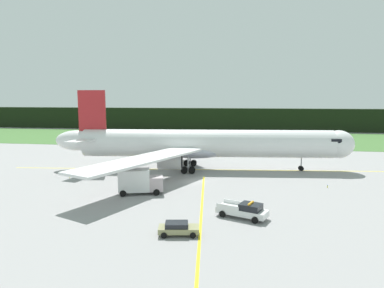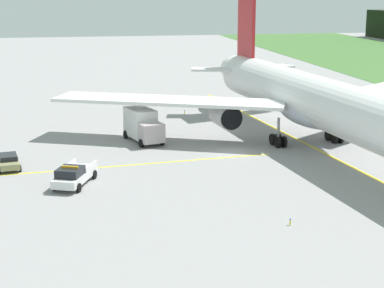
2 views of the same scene
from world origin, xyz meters
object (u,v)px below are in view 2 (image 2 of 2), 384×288
at_px(airliner, 319,103).
at_px(ops_pickup_truck, 74,175).
at_px(catering_truck, 143,125).
at_px(staff_car, 9,161).

bearing_deg(airliner, ops_pickup_truck, -72.64).
relative_size(airliner, ops_pickup_truck, 9.11).
xyz_separation_m(airliner, catering_truck, (-6.93, -17.46, -3.06)).
bearing_deg(ops_pickup_truck, airliner, 107.36).
relative_size(ops_pickup_truck, catering_truck, 0.93).
bearing_deg(staff_car, ops_pickup_truck, 42.21).
distance_m(airliner, staff_car, 31.38).
bearing_deg(airliner, staff_car, -87.53).
height_order(catering_truck, staff_car, catering_truck).
height_order(ops_pickup_truck, catering_truck, catering_truck).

